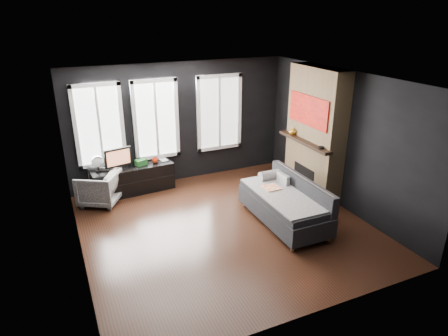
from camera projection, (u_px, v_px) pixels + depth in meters
name	position (u px, v px, depth m)	size (l,w,h in m)	color
floor	(226.00, 227.00, 7.35)	(5.00, 5.00, 0.00)	black
ceiling	(226.00, 79.00, 6.34)	(5.00, 5.00, 0.00)	white
wall_back	(180.00, 123.00, 8.96)	(5.00, 0.02, 2.70)	black
wall_left	(72.00, 183.00, 5.89)	(0.02, 5.00, 2.70)	black
wall_right	(342.00, 140.00, 7.80)	(0.02, 5.00, 2.70)	black
windows	(158.00, 78.00, 8.37)	(4.00, 0.16, 1.76)	white
fireplace	(315.00, 133.00, 8.23)	(0.70, 1.62, 2.70)	#93724C
sofa	(284.00, 202.00, 7.37)	(0.99, 1.99, 0.86)	black
stripe_pillow	(283.00, 182.00, 7.73)	(0.08, 0.34, 0.34)	gray
armchair	(99.00, 186.00, 8.11)	(0.74, 0.69, 0.76)	white
media_console	(133.00, 179.00, 8.67)	(1.73, 0.54, 0.60)	black
monitor	(118.00, 157.00, 8.32)	(0.58, 0.13, 0.52)	black
desk_fan	(98.00, 164.00, 8.22)	(0.25, 0.25, 0.36)	#969696
mug	(155.00, 160.00, 8.73)	(0.14, 0.11, 0.14)	#F23713
book	(160.00, 156.00, 8.83)	(0.15, 0.02, 0.21)	#B5AB8E
storage_box	(141.00, 162.00, 8.61)	(0.24, 0.15, 0.13)	#256929
mantel_vase	(293.00, 131.00, 8.53)	(0.17, 0.17, 0.17)	gold
mantel_clock	(321.00, 147.00, 7.71)	(0.11, 0.11, 0.04)	black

